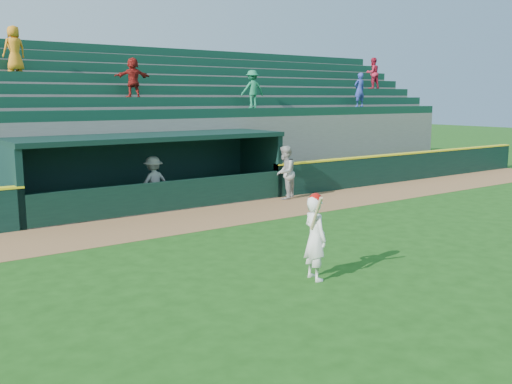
# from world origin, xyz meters

# --- Properties ---
(ground) EXTENTS (120.00, 120.00, 0.00)m
(ground) POSITION_xyz_m (0.00, 0.00, 0.00)
(ground) COLOR #194711
(ground) RESTS_ON ground
(warning_track) EXTENTS (40.00, 3.00, 0.01)m
(warning_track) POSITION_xyz_m (0.00, 4.90, 0.01)
(warning_track) COLOR olive
(warning_track) RESTS_ON ground
(field_wall_right) EXTENTS (15.50, 0.30, 1.20)m
(field_wall_right) POSITION_xyz_m (12.25, 6.55, 0.60)
(field_wall_right) COLOR black
(field_wall_right) RESTS_ON ground
(wall_stripe_right) EXTENTS (15.50, 0.32, 0.06)m
(wall_stripe_right) POSITION_xyz_m (12.25, 6.55, 1.23)
(wall_stripe_right) COLOR yellow
(wall_stripe_right) RESTS_ON field_wall_right
(dugout_player_front) EXTENTS (1.21, 1.15, 1.97)m
(dugout_player_front) POSITION_xyz_m (4.57, 6.09, 0.98)
(dugout_player_front) COLOR #A6A6A1
(dugout_player_front) RESTS_ON ground
(dugout_player_inside) EXTENTS (1.20, 0.77, 1.76)m
(dugout_player_inside) POSITION_xyz_m (-0.13, 7.31, 0.88)
(dugout_player_inside) COLOR #9E9E99
(dugout_player_inside) RESTS_ON ground
(dugout) EXTENTS (9.40, 2.80, 2.46)m
(dugout) POSITION_xyz_m (0.00, 8.00, 1.36)
(dugout) COLOR slate
(dugout) RESTS_ON ground
(stands) EXTENTS (34.50, 6.28, 7.06)m
(stands) POSITION_xyz_m (-0.03, 12.56, 2.40)
(stands) COLOR slate
(stands) RESTS_ON ground
(batter_at_plate) EXTENTS (0.55, 0.81, 1.82)m
(batter_at_plate) POSITION_xyz_m (-0.88, -1.66, 0.91)
(batter_at_plate) COLOR white
(batter_at_plate) RESTS_ON ground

